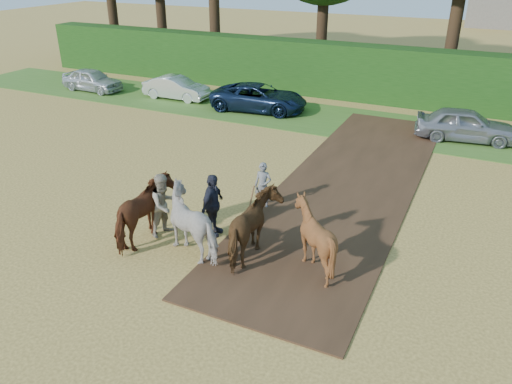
# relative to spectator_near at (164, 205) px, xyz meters

# --- Properties ---
(ground) EXTENTS (120.00, 120.00, 0.00)m
(ground) POSITION_rel_spectator_near_xyz_m (2.49, -1.22, -0.96)
(ground) COLOR gold
(ground) RESTS_ON ground
(earth_strip) EXTENTS (4.50, 17.00, 0.05)m
(earth_strip) POSITION_rel_spectator_near_xyz_m (3.99, 5.78, -0.93)
(earth_strip) COLOR #472D1C
(earth_strip) RESTS_ON ground
(grass_verge) EXTENTS (50.00, 5.00, 0.03)m
(grass_verge) POSITION_rel_spectator_near_xyz_m (2.49, 12.78, -0.94)
(grass_verge) COLOR #38601E
(grass_verge) RESTS_ON ground
(hedgerow) EXTENTS (46.00, 1.60, 3.00)m
(hedgerow) POSITION_rel_spectator_near_xyz_m (2.49, 17.28, 0.54)
(hedgerow) COLOR #14380F
(hedgerow) RESTS_ON ground
(spectator_near) EXTENTS (0.94, 1.09, 1.92)m
(spectator_near) POSITION_rel_spectator_near_xyz_m (0.00, 0.00, 0.00)
(spectator_near) COLOR beige
(spectator_near) RESTS_ON ground
(spectator_far) EXTENTS (0.49, 1.13, 1.92)m
(spectator_far) POSITION_rel_spectator_near_xyz_m (1.29, 0.58, -0.00)
(spectator_far) COLOR #23242F
(spectator_far) RESTS_ON ground
(plough_team) EXTENTS (6.18, 4.76, 1.87)m
(plough_team) POSITION_rel_spectator_near_xyz_m (2.17, -0.17, -0.03)
(plough_team) COLOR #5E3317
(plough_team) RESTS_ON ground
(parked_cars) EXTENTS (35.84, 2.98, 1.47)m
(parked_cars) POSITION_rel_spectator_near_xyz_m (3.75, 12.54, -0.27)
(parked_cars) COLOR silver
(parked_cars) RESTS_ON ground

